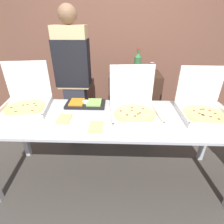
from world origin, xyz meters
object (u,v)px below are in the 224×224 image
at_px(veggie_tray, 86,104).
at_px(soda_can_colored, 152,67).
at_px(soda_can_silver, 116,70).
at_px(person_server_vest, 74,75).
at_px(paper_plate_front_right, 64,119).
at_px(pizza_box_near_left, 26,101).
at_px(soda_bottle, 137,63).
at_px(pizza_box_near_right, 134,106).
at_px(paper_plate_front_left, 96,127).
at_px(pizza_box_far_right, 203,107).

bearing_deg(veggie_tray, soda_can_colored, 44.94).
relative_size(soda_can_silver, person_server_vest, 0.07).
xyz_separation_m(paper_plate_front_right, soda_can_silver, (0.47, 0.97, 0.22)).
xyz_separation_m(pizza_box_near_left, soda_bottle, (1.23, 0.74, 0.24)).
bearing_deg(person_server_vest, pizza_box_near_right, 138.94).
bearing_deg(soda_can_colored, soda_can_silver, -158.48).
height_order(pizza_box_near_right, paper_plate_front_left, pizza_box_near_right).
distance_m(veggie_tray, person_server_vest, 0.55).
bearing_deg(paper_plate_front_right, paper_plate_front_left, -21.58).
xyz_separation_m(paper_plate_front_right, soda_can_colored, (0.99, 1.17, 0.22)).
xyz_separation_m(paper_plate_front_right, paper_plate_front_left, (0.32, -0.13, 0.00)).
xyz_separation_m(pizza_box_near_left, soda_can_colored, (1.46, 0.92, 0.15)).
relative_size(pizza_box_far_right, soda_can_silver, 3.75).
xyz_separation_m(soda_bottle, soda_can_silver, (-0.29, -0.02, -0.09)).
distance_m(paper_plate_front_right, soda_can_silver, 1.10).
bearing_deg(soda_bottle, paper_plate_front_left, -111.67).
xyz_separation_m(pizza_box_near_left, person_server_vest, (0.40, 0.55, 0.12)).
height_order(paper_plate_front_right, veggie_tray, veggie_tray).
xyz_separation_m(paper_plate_front_right, person_server_vest, (-0.07, 0.81, 0.19)).
relative_size(pizza_box_near_left, soda_bottle, 1.58).
bearing_deg(pizza_box_near_left, soda_bottle, 22.60).
relative_size(veggie_tray, soda_bottle, 1.25).
bearing_deg(soda_can_colored, soda_bottle, -141.72).
bearing_deg(soda_bottle, soda_can_silver, -175.46).
bearing_deg(soda_bottle, person_server_vest, -167.44).
bearing_deg(pizza_box_near_left, veggie_tray, -1.19).
bearing_deg(pizza_box_far_right, soda_bottle, 125.82).
height_order(pizza_box_far_right, veggie_tray, pizza_box_far_right).
distance_m(pizza_box_near_left, soda_bottle, 1.45).
relative_size(paper_plate_front_right, paper_plate_front_left, 1.10).
bearing_deg(pizza_box_far_right, soda_can_colored, 109.81).
height_order(pizza_box_far_right, paper_plate_front_left, pizza_box_far_right).
distance_m(soda_bottle, soda_can_colored, 0.31).
xyz_separation_m(pizza_box_near_right, person_server_vest, (-0.74, 0.64, 0.13)).
height_order(pizza_box_near_right, veggie_tray, pizza_box_near_right).
height_order(pizza_box_near_left, veggie_tray, pizza_box_near_left).
distance_m(pizza_box_near_left, soda_can_silver, 1.19).
bearing_deg(pizza_box_near_left, paper_plate_front_left, -34.16).
height_order(soda_bottle, soda_can_colored, soda_bottle).
relative_size(veggie_tray, person_server_vest, 0.23).
bearing_deg(soda_can_colored, veggie_tray, -135.06).
bearing_deg(paper_plate_front_right, person_server_vest, 95.28).
height_order(pizza_box_near_right, pizza_box_far_right, pizza_box_near_right).
height_order(pizza_box_far_right, soda_bottle, soda_bottle).
bearing_deg(soda_can_silver, person_server_vest, -163.39).
relative_size(pizza_box_far_right, veggie_tray, 1.09).
xyz_separation_m(paper_plate_front_left, soda_bottle, (0.44, 1.12, 0.31)).
xyz_separation_m(pizza_box_far_right, paper_plate_front_right, (-1.34, -0.17, -0.07)).
relative_size(paper_plate_front_left, person_server_vest, 0.12).
height_order(veggie_tray, soda_can_colored, soda_can_colored).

